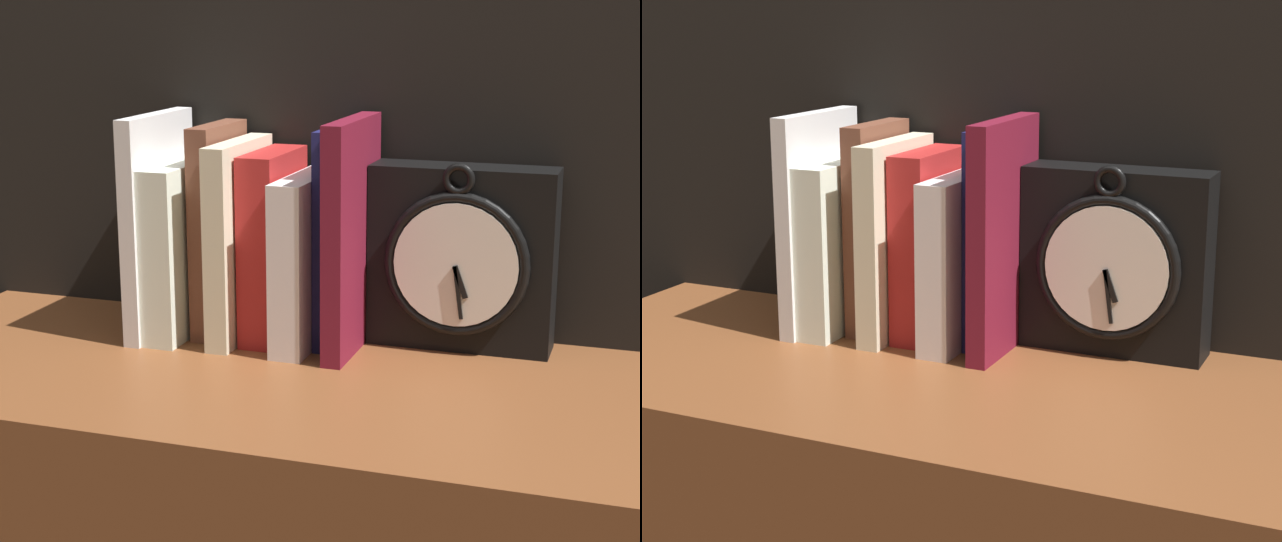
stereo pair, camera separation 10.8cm
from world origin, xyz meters
The scene contains 9 objects.
clock centered at (0.12, 0.15, 0.82)m, with size 0.21×0.07×0.22m.
book_slot0_white centered at (-0.24, 0.11, 0.85)m, with size 0.02×0.16×0.26m.
book_slot1_white centered at (-0.21, 0.11, 0.82)m, with size 0.04×0.15×0.20m.
book_slot2_brown centered at (-0.17, 0.13, 0.84)m, with size 0.03×0.12×0.25m.
book_slot3_cream centered at (-0.14, 0.11, 0.83)m, with size 0.03×0.15×0.23m.
book_slot4_red centered at (-0.10, 0.13, 0.83)m, with size 0.04×0.13×0.22m.
book_slot5_white centered at (-0.06, 0.11, 0.81)m, with size 0.04×0.15×0.19m.
book_slot6_navy centered at (-0.02, 0.13, 0.84)m, with size 0.02×0.11×0.25m.
book_slot7_maroon centered at (0.00, 0.11, 0.85)m, with size 0.02×0.16×0.26m.
Camera 1 is at (0.33, -1.00, 1.10)m, focal length 60.00 mm.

